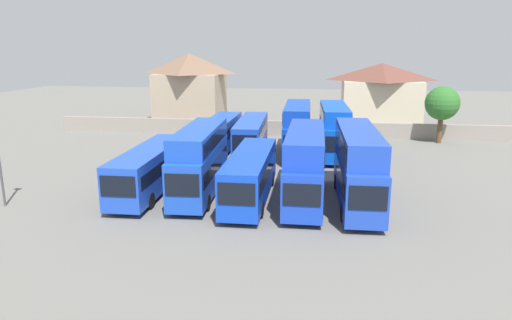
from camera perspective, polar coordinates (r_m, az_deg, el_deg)
ground at (r=50.53m, az=2.33°, el=1.77°), size 140.00×140.00×0.00m
depot_boundary_wall at (r=56.27m, az=2.94°, el=3.94°), size 56.00×0.50×1.80m
bus_1 at (r=34.94m, az=-12.95°, el=-0.88°), size 2.80×11.65×3.31m
bus_2 at (r=33.41m, az=-6.97°, el=0.27°), size 2.91×10.42×4.95m
bus_3 at (r=32.38m, az=-0.70°, el=-1.66°), size 2.67×11.34×3.34m
bus_4 at (r=32.05m, az=6.08°, el=-0.23°), size 2.64×10.90×5.00m
bus_5 at (r=32.01m, az=12.48°, el=-0.36°), size 2.81×11.39×5.15m
bus_6 at (r=47.11m, az=-4.57°, el=3.26°), size 2.73×11.86×3.39m
bus_7 at (r=46.23m, az=-0.59°, el=3.17°), size 2.95×11.44×3.50m
bus_8 at (r=46.04m, az=5.11°, el=4.10°), size 2.71×10.62×5.01m
bus_9 at (r=45.99m, az=9.62°, el=3.93°), size 2.90×10.40×4.98m
house_terrace_left at (r=66.40m, az=-8.14°, el=8.84°), size 9.35×8.25×9.65m
house_terrace_centre at (r=64.97m, az=15.12°, el=7.84°), size 10.58×8.38×8.43m
tree_left_of_lot at (r=55.25m, az=22.03°, el=6.47°), size 3.72×3.72×6.34m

